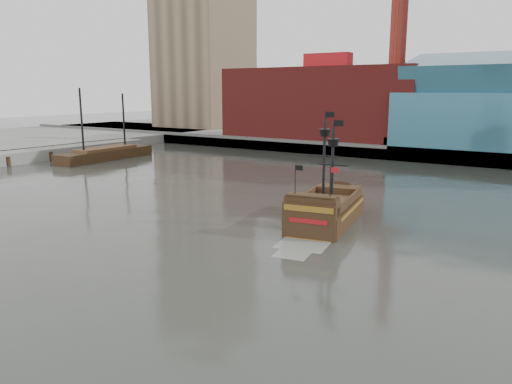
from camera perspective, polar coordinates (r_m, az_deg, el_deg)
The scene contains 7 objects.
ground at distance 37.92m, azimuth -10.05°, elevation -7.76°, with size 400.00×400.00×0.00m, color #2B2D28.
promenade_far at distance 120.85m, azimuth 21.64°, elevation 5.33°, with size 220.00×60.00×2.00m, color slate.
seawall at distance 92.33m, azimuth 17.73°, elevation 4.09°, with size 220.00×1.00×2.60m, color #4C4C49.
pier at distance 100.57m, azimuth -22.41°, elevation 4.17°, with size 6.00×40.00×2.00m, color slate.
skyline at distance 112.67m, azimuth 24.42°, elevation 16.75°, with size 149.00×45.00×62.00m.
pirate_ship at distance 47.65m, azimuth 7.98°, elevation -2.41°, with size 7.15×15.53×11.20m.
docked_vessel at distance 95.36m, azimuth -16.80°, elevation 4.10°, with size 5.54×19.97×13.43m.
Camera 1 is at (24.96, -25.69, 12.43)m, focal length 35.00 mm.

